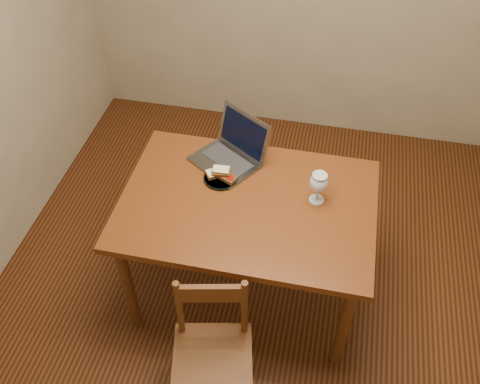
% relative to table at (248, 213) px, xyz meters
% --- Properties ---
extents(floor, '(3.20, 3.20, 0.02)m').
position_rel_table_xyz_m(floor, '(0.09, 0.06, -0.66)').
color(floor, black).
rests_on(floor, ground).
extents(table, '(1.30, 0.90, 0.74)m').
position_rel_table_xyz_m(table, '(0.00, 0.00, 0.00)').
color(table, '#481D0C').
rests_on(table, floor).
extents(chair, '(0.44, 0.43, 0.40)m').
position_rel_table_xyz_m(chair, '(-0.03, -0.67, -0.22)').
color(chair, '#3F1B0D').
rests_on(chair, floor).
extents(plate, '(0.19, 0.19, 0.02)m').
position_rel_table_xyz_m(plate, '(-0.17, 0.13, 0.09)').
color(plate, black).
rests_on(plate, table).
extents(sandwich_cheese, '(0.12, 0.10, 0.03)m').
position_rel_table_xyz_m(sandwich_cheese, '(-0.20, 0.14, 0.12)').
color(sandwich_cheese, '#381E0C').
rests_on(sandwich_cheese, plate).
extents(sandwich_tomato, '(0.11, 0.09, 0.03)m').
position_rel_table_xyz_m(sandwich_tomato, '(-0.14, 0.13, 0.12)').
color(sandwich_tomato, '#381E0C').
rests_on(sandwich_tomato, plate).
extents(sandwich_top, '(0.11, 0.07, 0.03)m').
position_rel_table_xyz_m(sandwich_top, '(-0.17, 0.14, 0.14)').
color(sandwich_top, '#381E0C').
rests_on(sandwich_top, plate).
extents(milk_glass, '(0.09, 0.09, 0.18)m').
position_rel_table_xyz_m(milk_glass, '(0.34, 0.08, 0.18)').
color(milk_glass, white).
rests_on(milk_glass, table).
extents(laptop, '(0.46, 0.45, 0.25)m').
position_rel_table_xyz_m(laptop, '(-0.15, 0.31, 0.15)').
color(laptop, slate).
rests_on(laptop, table).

